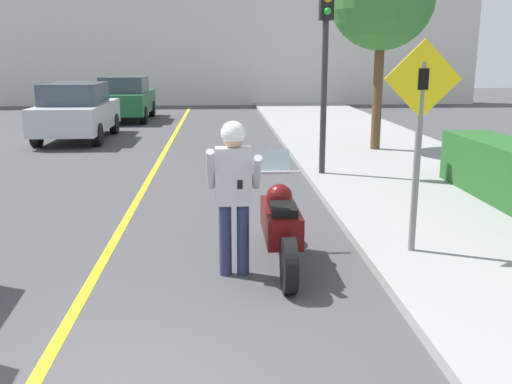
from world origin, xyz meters
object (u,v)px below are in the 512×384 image
at_px(traffic_light, 326,41).
at_px(parked_car_green, 126,98).
at_px(motorcycle, 280,224).
at_px(parked_car_silver, 77,111).
at_px(crossing_sign, 420,127).
at_px(person_biker, 234,182).

xyz_separation_m(traffic_light, parked_car_green, (-5.68, 11.23, -1.87)).
relative_size(motorcycle, parked_car_silver, 0.55).
bearing_deg(parked_car_silver, crossing_sign, -58.50).
height_order(crossing_sign, parked_car_silver, crossing_sign).
distance_m(traffic_light, parked_car_silver, 8.85).
bearing_deg(motorcycle, traffic_light, 74.15).
bearing_deg(crossing_sign, motorcycle, -179.36).
bearing_deg(person_biker, parked_car_silver, 111.57).
height_order(traffic_light, parked_car_silver, traffic_light).
xyz_separation_m(motorcycle, person_biker, (-0.56, -0.34, 0.59)).
bearing_deg(traffic_light, motorcycle, -105.85).
bearing_deg(traffic_light, parked_car_green, 116.84).
distance_m(motorcycle, person_biker, 0.88).
bearing_deg(traffic_light, parked_car_silver, 136.61).
distance_m(traffic_light, parked_car_green, 12.72).
relative_size(traffic_light, parked_car_green, 0.89).
bearing_deg(parked_car_green, crossing_sign, -69.57).
relative_size(motorcycle, parked_car_green, 0.55).
distance_m(motorcycle, parked_car_green, 16.58).
bearing_deg(parked_car_silver, person_biker, -68.43).
xyz_separation_m(motorcycle, parked_car_silver, (-4.93, 10.71, 0.36)).
xyz_separation_m(motorcycle, parked_car_green, (-4.33, 16.00, 0.36)).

